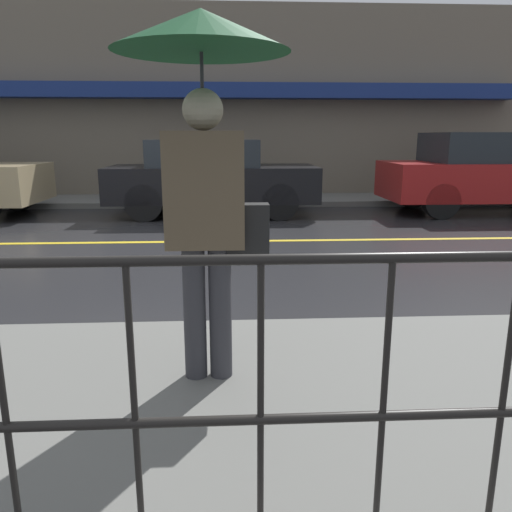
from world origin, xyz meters
The scene contains 7 objects.
ground_plane centered at (0.00, 0.00, 0.00)m, with size 80.00×80.00×0.00m, color #262628.
sidewalk_far centered at (0.00, 4.51, 0.06)m, with size 28.00×1.75×0.12m.
lane_marking centered at (0.00, 0.00, 0.00)m, with size 25.20×0.12×0.01m.
building_storefront centered at (0.00, 5.50, 2.34)m, with size 28.00×0.85×4.63m.
pedestrian centered at (1.27, -4.56, 1.70)m, with size 0.95×0.95×2.07m.
car_black centered at (1.05, 2.66, 0.76)m, with size 4.07×1.72×1.48m.
car_red centered at (6.73, 2.66, 0.82)m, with size 4.32×1.77×1.62m.
Camera 1 is at (1.40, -7.37, 1.54)m, focal length 35.00 mm.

